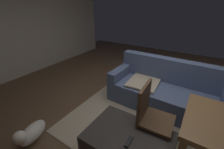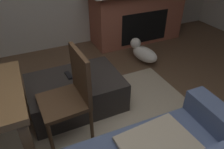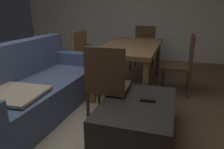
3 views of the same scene
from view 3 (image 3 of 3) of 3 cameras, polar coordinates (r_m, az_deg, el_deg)
The scene contains 12 objects.
floor at distance 2.68m, azimuth -14.80°, elevation -12.40°, with size 8.72×8.72×0.00m, color brown.
wall_right_window_side at distance 5.71m, azimuth 4.36°, elevation 17.08°, with size 0.12×5.88×2.51m, color white.
area_rug at distance 2.57m, azimuth -8.37°, elevation -13.18°, with size 2.60×2.00×0.01m, color tan.
couch at distance 2.87m, azimuth -21.06°, elevation -3.90°, with size 2.11×0.91×0.90m.
ottoman_coffee_table at distance 2.29m, azimuth 6.82°, elevation -11.76°, with size 1.06×0.74×0.39m, color #2D2826.
tv_remote at distance 2.22m, azimuth 9.68°, elevation -6.93°, with size 0.05×0.16×0.02m, color black.
dining_table at distance 3.48m, azimuth 5.20°, elevation 6.80°, with size 1.70×0.86×0.74m.
dining_chair_west at distance 2.35m, azimuth -1.29°, elevation -1.96°, with size 0.46×0.46×0.93m.
dining_chair_east at distance 4.70m, azimuth 8.53°, elevation 7.84°, with size 0.48×0.48×0.93m.
dining_chair_south at distance 3.43m, azimuth 18.71°, elevation 3.44°, with size 0.44×0.44×0.93m.
dining_chair_north at distance 3.77m, azimuth -7.21°, elevation 5.46°, with size 0.48×0.48×0.93m.
potted_plant at distance 5.11m, azimuth -7.02°, elevation 5.93°, with size 0.36×0.36×0.51m.
Camera 3 is at (-1.93, -1.30, 1.32)m, focal length 33.74 mm.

